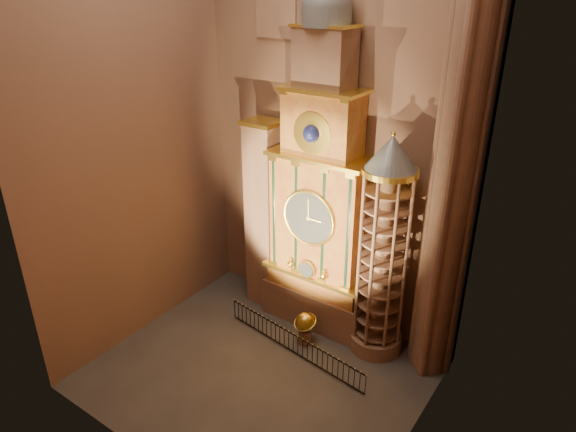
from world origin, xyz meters
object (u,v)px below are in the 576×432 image
Objects in this scene: stair_turret at (383,252)px; portrait_tower at (264,216)px; astronomical_clock at (320,204)px; iron_railing at (293,343)px; celestial_globe at (305,325)px.

portrait_tower is at bearing 177.67° from stair_turret.
astronomical_clock reaches higher than stair_turret.
astronomical_clock is at bearing 99.55° from iron_railing.
portrait_tower is 6.91m from stair_turret.
stair_turret is at bearing 29.43° from celestial_globe.
stair_turret is 6.18m from iron_railing.
portrait_tower is 0.94× the size of stair_turret.
celestial_globe is at bearing -150.57° from stair_turret.
astronomical_clock is 3.78m from stair_turret.
portrait_tower is 6.70m from iron_railing.
celestial_globe is 1.09m from iron_railing.
iron_railing is at bearing -138.02° from stair_turret.
celestial_globe is (-3.00, -1.69, -4.26)m from stair_turret.
celestial_globe is at bearing -26.86° from portrait_tower.
stair_turret reaches higher than portrait_tower.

